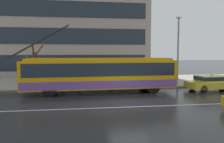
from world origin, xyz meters
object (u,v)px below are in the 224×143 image
Objects in this scene: trolleybus at (100,74)px; pedestrian_approaching_curb at (125,67)px; pedestrian_walking_past at (79,75)px; pedestrian_at_shelter at (110,74)px; street_tree_bare at (35,65)px; taxi_ahead_of_bus at (213,82)px; street_lamp at (178,44)px; pedestrian_waiting_by_pole at (63,68)px.

pedestrian_approaching_curb is at bearing 55.63° from trolleybus.
pedestrian_approaching_curb is 1.15× the size of pedestrian_walking_past.
pedestrian_at_shelter is at bearing 73.21° from trolleybus.
pedestrian_at_shelter is 7.17m from street_tree_bare.
street_tree_bare is (-15.14, 4.21, 1.33)m from taxi_ahead_of_bus.
trolleybus is 8.09× the size of pedestrian_at_shelter.
pedestrian_approaching_curb is at bearing 21.07° from pedestrian_walking_past.
trolleybus reaches higher than pedestrian_at_shelter.
pedestrian_approaching_curb reaches higher than pedestrian_walking_past.
pedestrian_at_shelter is 0.41× the size of street_tree_bare.
pedestrian_approaching_curb is 0.31× the size of street_lamp.
street_lamp is 13.38m from street_tree_bare.
pedestrian_at_shelter is 0.25× the size of street_lamp.
trolleybus is 5.10m from pedestrian_approaching_curb.
street_lamp is (9.10, -0.25, 2.77)m from pedestrian_walking_past.
street_lamp is at bearing 128.22° from taxi_ahead_of_bus.
taxi_ahead_of_bus is 9.47m from pedestrian_at_shelter.
pedestrian_walking_past is at bearing 178.40° from street_lamp.
pedestrian_walking_past is (-4.52, -1.74, -0.56)m from pedestrian_approaching_curb.
street_lamp is at bearing -1.60° from pedestrian_walking_past.
pedestrian_at_shelter is at bearing 165.39° from pedestrian_approaching_curb.
pedestrian_walking_past reaches higher than pedestrian_at_shelter.
pedestrian_at_shelter is 7.12m from street_lamp.
pedestrian_approaching_curb is at bearing 2.27° from street_tree_bare.
taxi_ahead_of_bus is 11.46m from pedestrian_walking_past.
pedestrian_at_shelter is at bearing 148.56° from taxi_ahead_of_bus.
pedestrian_waiting_by_pole reaches higher than pedestrian_walking_past.
pedestrian_waiting_by_pole is 2.55m from street_tree_bare.
pedestrian_walking_past is 0.45× the size of street_tree_bare.
trolleybus is 6.89m from street_tree_bare.
pedestrian_waiting_by_pole reaches higher than pedestrian_at_shelter.
street_tree_bare is (-7.07, -0.73, 0.96)m from pedestrian_at_shelter.
taxi_ahead_of_bus is at bearing -2.08° from trolleybus.
pedestrian_at_shelter is at bearing 5.87° from street_tree_bare.
pedestrian_approaching_curb is at bearing -14.61° from pedestrian_at_shelter.
pedestrian_walking_past is 4.36m from street_tree_bare.
street_tree_bare is at bearing -173.57° from pedestrian_waiting_by_pole.
taxi_ahead_of_bus is at bearing -34.63° from pedestrian_approaching_curb.
street_lamp reaches higher than pedestrian_walking_past.
trolleybus is at bearing -34.20° from street_tree_bare.
street_tree_bare is at bearing 145.80° from trolleybus.
pedestrian_approaching_curb is 0.51× the size of street_tree_bare.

